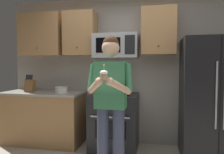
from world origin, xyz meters
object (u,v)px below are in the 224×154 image
at_px(oven_range, 114,121).
at_px(person, 110,97).
at_px(knife_block, 30,85).
at_px(bowl_large_white, 61,90).
at_px(microwave, 116,46).
at_px(cupcake, 104,75).
at_px(refrigerator, 213,99).

distance_m(oven_range, person, 1.00).
distance_m(knife_block, person, 1.84).
bearing_deg(oven_range, bowl_large_white, -178.57).
relative_size(microwave, cupcake, 4.26).
bearing_deg(refrigerator, bowl_large_white, 179.63).
xyz_separation_m(oven_range, cupcake, (0.12, -1.17, 0.83)).
relative_size(bowl_large_white, person, 0.12).
xyz_separation_m(knife_block, person, (1.65, -0.81, -0.04)).
bearing_deg(refrigerator, cupcake, -140.72).
xyz_separation_m(oven_range, bowl_large_white, (-0.94, -0.02, 0.51)).
distance_m(knife_block, bowl_large_white, 0.60).
xyz_separation_m(microwave, knife_block, (-1.53, -0.15, -0.68)).
bearing_deg(cupcake, refrigerator, 39.28).
bearing_deg(bowl_large_white, refrigerator, -0.37).
bearing_deg(cupcake, microwave, 95.12).
relative_size(knife_block, person, 0.18).
distance_m(knife_block, cupcake, 2.02).
height_order(oven_range, cupcake, cupcake).
height_order(microwave, knife_block, microwave).
relative_size(refrigerator, knife_block, 5.63).
height_order(oven_range, refrigerator, refrigerator).
height_order(microwave, refrigerator, microwave).
relative_size(oven_range, knife_block, 2.91).
bearing_deg(person, oven_range, 97.81).
height_order(bowl_large_white, cupcake, cupcake).
height_order(bowl_large_white, person, person).
bearing_deg(knife_block, oven_range, 1.10).
height_order(person, cupcake, person).
bearing_deg(oven_range, refrigerator, -1.50).
relative_size(microwave, bowl_large_white, 3.37).
bearing_deg(knife_block, refrigerator, -0.18).
height_order(oven_range, bowl_large_white, bowl_large_white).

